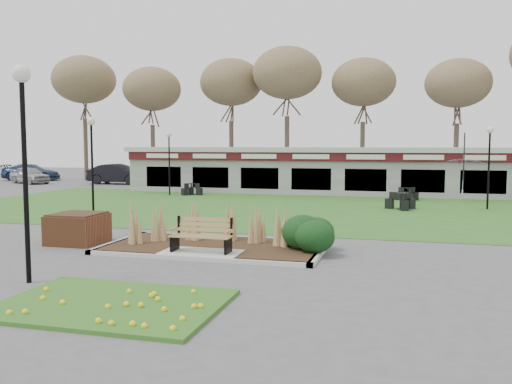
% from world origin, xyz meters
% --- Properties ---
extents(ground, '(100.00, 100.00, 0.00)m').
position_xyz_m(ground, '(0.00, 0.00, 0.00)').
color(ground, '#515154').
rests_on(ground, ground).
extents(lawn, '(34.00, 16.00, 0.02)m').
position_xyz_m(lawn, '(0.00, 12.00, 0.01)').
color(lawn, '#2D5D1D').
rests_on(lawn, ground).
extents(flower_bed, '(4.20, 3.00, 0.16)m').
position_xyz_m(flower_bed, '(0.00, -4.60, 0.07)').
color(flower_bed, '#2B611B').
rests_on(flower_bed, ground).
extents(planting_bed, '(6.75, 3.40, 1.27)m').
position_xyz_m(planting_bed, '(1.27, 1.35, 0.37)').
color(planting_bed, black).
rests_on(planting_bed, ground).
extents(park_bench, '(1.70, 0.66, 0.93)m').
position_xyz_m(park_bench, '(0.00, 0.25, 0.59)').
color(park_bench, '#9F8447').
rests_on(park_bench, ground).
extents(brick_planter, '(1.50, 1.50, 0.95)m').
position_xyz_m(brick_planter, '(-4.40, 1.00, 0.48)').
color(brick_planter, brown).
rests_on(brick_planter, ground).
extents(food_pavilion, '(24.60, 3.40, 2.90)m').
position_xyz_m(food_pavilion, '(0.00, 19.96, 1.48)').
color(food_pavilion, gray).
rests_on(food_pavilion, ground).
extents(tree_backdrop, '(47.24, 5.24, 10.36)m').
position_xyz_m(tree_backdrop, '(0.00, 28.00, 8.36)').
color(tree_backdrop, '#47382B').
rests_on(tree_backdrop, ground).
extents(lamp_post_near_left, '(0.40, 0.40, 4.78)m').
position_xyz_m(lamp_post_near_left, '(-2.68, -3.50, 3.48)').
color(lamp_post_near_left, black).
rests_on(lamp_post_near_left, ground).
extents(lamp_post_mid_left, '(0.35, 0.35, 4.26)m').
position_xyz_m(lamp_post_mid_left, '(-7.96, 7.60, 3.11)').
color(lamp_post_mid_left, black).
rests_on(lamp_post_mid_left, ground).
extents(lamp_post_mid_right, '(0.32, 0.32, 3.91)m').
position_xyz_m(lamp_post_mid_right, '(9.19, 13.78, 2.85)').
color(lamp_post_mid_right, black).
rests_on(lamp_post_mid_right, ground).
extents(lamp_post_far_left, '(0.32, 0.32, 3.82)m').
position_xyz_m(lamp_post_far_left, '(-8.27, 16.46, 2.78)').
color(lamp_post_far_left, black).
rests_on(lamp_post_far_left, ground).
extents(bistro_set_b, '(1.18, 1.31, 0.70)m').
position_xyz_m(bistro_set_b, '(-7.06, 17.00, 0.25)').
color(bistro_set_b, black).
rests_on(bistro_set_b, ground).
extents(bistro_set_c, '(1.43, 1.40, 0.78)m').
position_xyz_m(bistro_set_c, '(5.26, 12.71, 0.28)').
color(bistro_set_c, black).
rests_on(bistro_set_c, ground).
extents(bistro_set_d, '(1.27, 1.25, 0.69)m').
position_xyz_m(bistro_set_d, '(5.59, 17.00, 0.25)').
color(bistro_set_d, black).
rests_on(bistro_set_d, ground).
extents(patio_umbrella, '(2.24, 2.28, 2.51)m').
position_xyz_m(patio_umbrella, '(8.00, 13.00, 1.59)').
color(patio_umbrella, black).
rests_on(patio_umbrella, ground).
extents(car_silver, '(4.25, 3.03, 1.34)m').
position_xyz_m(car_silver, '(-23.17, 22.93, 0.67)').
color(car_silver, '#AFAFB4').
rests_on(car_silver, ground).
extents(car_black, '(4.75, 1.67, 1.56)m').
position_xyz_m(car_black, '(-16.04, 24.15, 0.78)').
color(car_black, black).
rests_on(car_black, ground).
extents(car_blue, '(5.16, 3.03, 1.40)m').
position_xyz_m(car_blue, '(-25.55, 26.21, 0.70)').
color(car_blue, navy).
rests_on(car_blue, ground).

